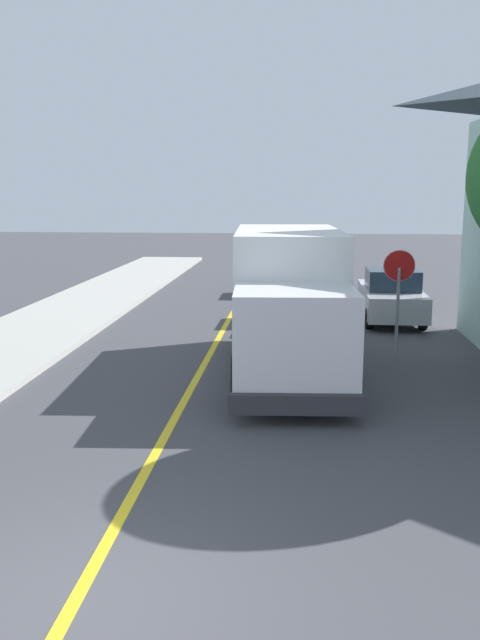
# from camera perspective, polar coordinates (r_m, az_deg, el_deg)

# --- Properties ---
(ground_plane) EXTENTS (120.00, 120.00, 0.00)m
(ground_plane) POSITION_cam_1_polar(r_m,az_deg,el_deg) (7.43, -14.23, -22.71)
(ground_plane) COLOR #424247
(centre_line_yellow) EXTENTS (0.16, 56.00, 0.01)m
(centre_line_yellow) POSITION_cam_1_polar(r_m,az_deg,el_deg) (16.47, -2.83, -3.35)
(centre_line_yellow) COLOR gold
(centre_line_yellow) RESTS_ON ground
(box_truck) EXTENTS (2.81, 7.31, 3.20)m
(box_truck) POSITION_cam_1_polar(r_m,az_deg,el_deg) (15.17, 4.21, 2.18)
(box_truck) COLOR white
(box_truck) RESTS_ON ground
(parked_car_near) EXTENTS (1.82, 4.41, 1.67)m
(parked_car_near) POSITION_cam_1_polar(r_m,az_deg,el_deg) (21.22, 5.26, 2.03)
(parked_car_near) COLOR #4C564C
(parked_car_near) RESTS_ON ground
(parked_car_mid) EXTENTS (1.91, 4.44, 1.67)m
(parked_car_mid) POSITION_cam_1_polar(r_m,az_deg,el_deg) (26.69, 4.03, 3.89)
(parked_car_mid) COLOR black
(parked_car_mid) RESTS_ON ground
(parked_van_across) EXTENTS (1.86, 4.42, 1.67)m
(parked_van_across) POSITION_cam_1_polar(r_m,az_deg,el_deg) (21.77, 12.87, 2.03)
(parked_van_across) COLOR #B7B7BC
(parked_van_across) RESTS_ON ground
(stop_sign) EXTENTS (0.80, 0.10, 2.65)m
(stop_sign) POSITION_cam_1_polar(r_m,az_deg,el_deg) (17.20, 13.48, 3.25)
(stop_sign) COLOR gray
(stop_sign) RESTS_ON ground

